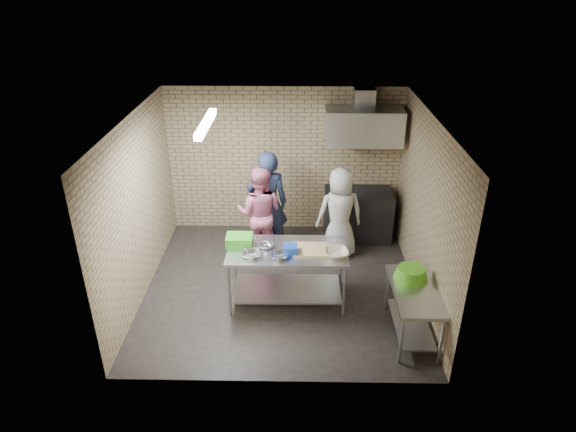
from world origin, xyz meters
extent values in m
plane|color=black|center=(0.00, 0.00, 0.00)|extent=(4.20, 4.20, 0.00)
plane|color=black|center=(0.00, 0.00, 2.70)|extent=(4.20, 4.20, 0.00)
cube|color=#98845F|center=(0.00, 2.00, 1.35)|extent=(4.20, 0.06, 2.70)
cube|color=#98845F|center=(0.00, -2.00, 1.35)|extent=(4.20, 0.06, 2.70)
cube|color=#98845F|center=(-2.10, 0.00, 1.35)|extent=(0.06, 4.00, 2.70)
cube|color=#98845F|center=(2.10, 0.00, 1.35)|extent=(0.06, 4.00, 2.70)
cube|color=silver|center=(0.10, -0.32, 0.43)|extent=(1.74, 0.87, 0.87)
cube|color=silver|center=(1.80, -1.10, 0.38)|extent=(0.60, 1.20, 0.75)
cube|color=black|center=(1.35, 1.65, 0.45)|extent=(1.20, 0.70, 0.90)
cube|color=silver|center=(1.35, 1.70, 2.10)|extent=(1.30, 0.60, 0.60)
cube|color=#A5A8AD|center=(1.35, 1.85, 2.55)|extent=(0.35, 0.30, 0.30)
cube|color=#3F2B19|center=(1.65, 1.89, 1.92)|extent=(0.80, 0.20, 0.04)
cube|color=white|center=(-1.00, 0.00, 2.64)|extent=(0.10, 1.25, 0.08)
cube|color=green|center=(-0.60, -0.20, 0.95)|extent=(0.39, 0.29, 0.15)
cube|color=#173FB1|center=(0.15, -0.42, 0.93)|extent=(0.19, 0.19, 0.13)
cube|color=tan|center=(0.45, -0.34, 0.88)|extent=(0.53, 0.41, 0.03)
imported|color=silver|center=(-0.40, -0.52, 0.90)|extent=(0.30, 0.30, 0.07)
imported|color=#B6B8BD|center=(-0.20, -0.27, 0.90)|extent=(0.23, 0.23, 0.06)
imported|color=#B3B7BA|center=(0.00, -0.54, 0.90)|extent=(0.28, 0.28, 0.06)
imported|color=beige|center=(0.80, -0.47, 0.91)|extent=(0.37, 0.37, 0.08)
cylinder|color=#B22619|center=(1.40, 1.89, 2.03)|extent=(0.07, 0.07, 0.18)
cylinder|color=green|center=(1.80, 1.89, 2.02)|extent=(0.06, 0.06, 0.15)
imported|color=#151B34|center=(-0.26, 1.06, 0.94)|extent=(0.74, 0.55, 1.87)
imported|color=#C86A89|center=(-0.39, 0.93, 0.82)|extent=(0.88, 0.73, 1.65)
imported|color=silver|center=(0.96, 1.01, 0.80)|extent=(0.85, 0.62, 1.60)
camera|label=1|loc=(0.22, -6.50, 4.58)|focal=31.07mm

